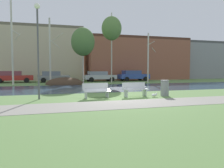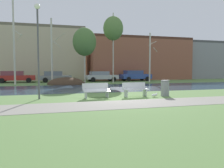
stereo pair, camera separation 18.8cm
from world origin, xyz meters
TOP-DOWN VIEW (x-y plane):
  - ground_plane at (0.00, 10.00)m, footprint 120.00×120.00m
  - paved_path_strip at (0.00, -1.77)m, footprint 60.00×2.54m
  - river_band at (0.00, 7.78)m, footprint 80.00×8.35m
  - soil_mound at (-2.13, 13.27)m, footprint 4.19×3.41m
  - bench_left at (-1.24, 0.88)m, footprint 1.65×0.72m
  - bench_right at (1.22, 0.88)m, footprint 1.65×0.72m
  - trash_bin at (3.13, 0.62)m, footprint 0.54×0.54m
  - seagull at (2.23, 0.26)m, footprint 0.44×0.16m
  - streetlamp at (-4.46, 1.27)m, footprint 0.32×0.32m
  - birch_far_left at (-7.52, 14.01)m, footprint 1.01×1.75m
  - birch_left at (-3.59, 14.38)m, footprint 1.60×2.57m
  - birch_center_left at (-0.01, 13.43)m, footprint 2.68×2.68m
  - birch_center at (3.71, 14.47)m, footprint 2.46×2.46m
  - birch_center_right at (8.42, 13.84)m, footprint 1.11×1.86m
  - parked_van_nearest_red at (-8.16, 18.31)m, footprint 4.74×2.25m
  - parked_sedan_second_grey at (-3.28, 18.04)m, footprint 4.09×2.28m
  - parked_hatch_third_silver at (2.97, 17.95)m, footprint 4.52×2.13m
  - parked_wagon_fourth_blue at (8.01, 17.93)m, footprint 4.52×2.17m
  - building_beige_block at (-6.66, 24.59)m, footprint 16.15×6.08m
  - building_brick_low at (10.57, 23.79)m, footprint 16.72×8.16m
  - building_grey_warehouse at (26.53, 25.58)m, footprint 14.08×9.57m

SIDE VIEW (x-z plane):
  - ground_plane at x=0.00m, z-range 0.00..0.00m
  - soil_mound at x=-2.13m, z-range -0.79..0.79m
  - river_band at x=0.00m, z-range 0.00..0.01m
  - paved_path_strip at x=0.00m, z-range 0.00..0.01m
  - seagull at x=2.23m, z-range 0.00..0.26m
  - bench_left at x=-1.24m, z-range 0.04..0.91m
  - bench_right at x=1.22m, z-range 0.04..0.91m
  - trash_bin at x=3.13m, z-range 0.02..1.02m
  - parked_hatch_third_silver at x=2.97m, z-range 0.04..1.46m
  - parked_sedan_second_grey at x=-3.28m, z-range 0.04..1.47m
  - parked_van_nearest_red at x=-8.16m, z-range 0.04..1.51m
  - parked_wagon_fourth_blue at x=8.01m, z-range 0.04..1.56m
  - birch_center_right at x=8.42m, z-range 0.07..6.35m
  - building_grey_warehouse at x=26.53m, z-range 0.00..6.74m
  - building_brick_low at x=10.57m, z-range 0.00..6.89m
  - streetlamp at x=-4.46m, z-range 0.90..6.22m
  - birch_left at x=-3.59m, z-range 0.08..7.55m
  - building_beige_block at x=-6.66m, z-range 0.00..8.18m
  - birch_far_left at x=-7.52m, z-range 0.03..9.25m
  - birch_center_left at x=-0.01m, z-range 1.60..8.04m
  - birch_center at x=3.71m, z-range 2.39..10.99m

